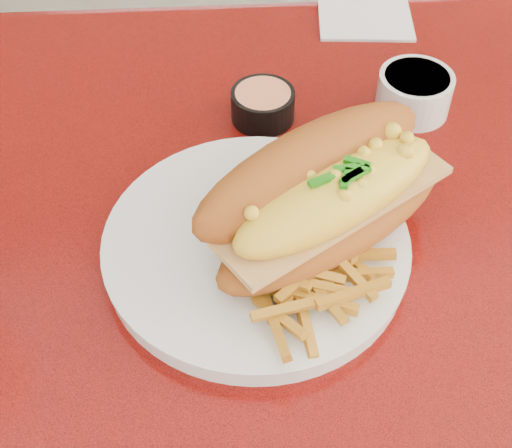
{
  "coord_description": "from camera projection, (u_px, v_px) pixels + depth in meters",
  "views": [
    {
      "loc": [
        -0.24,
        -0.43,
        1.26
      ],
      "look_at": [
        -0.22,
        -0.03,
        0.81
      ],
      "focal_mm": 50.0,
      "sensor_mm": 36.0,
      "label": 1
    }
  ],
  "objects": [
    {
      "name": "diner_table",
      "position": [
        451.0,
        320.0,
        0.78
      ],
      "size": [
        1.23,
        0.83,
        0.77
      ],
      "color": "red",
      "rests_on": "ground"
    },
    {
      "name": "booth_bench_far",
      "position": [
        330.0,
        96.0,
        1.56
      ],
      "size": [
        1.2,
        0.51,
        0.9
      ],
      "color": "maroon",
      "rests_on": "ground"
    },
    {
      "name": "dinner_plate",
      "position": [
        256.0,
        246.0,
        0.63
      ],
      "size": [
        0.28,
        0.28,
        0.02
      ],
      "rotation": [
        0.0,
        0.0,
        0.05
      ],
      "color": "silver",
      "rests_on": "diner_table"
    },
    {
      "name": "mac_hoagie",
      "position": [
        326.0,
        194.0,
        0.59
      ],
      "size": [
        0.26,
        0.23,
        0.11
      ],
      "rotation": [
        0.0,
        0.0,
        0.58
      ],
      "color": "#AA561B",
      "rests_on": "dinner_plate"
    },
    {
      "name": "fries_pile",
      "position": [
        312.0,
        274.0,
        0.58
      ],
      "size": [
        0.12,
        0.11,
        0.03
      ],
      "primitive_type": null,
      "rotation": [
        0.0,
        0.0,
        0.18
      ],
      "color": "gold",
      "rests_on": "dinner_plate"
    },
    {
      "name": "fork",
      "position": [
        326.0,
        239.0,
        0.62
      ],
      "size": [
        0.03,
        0.17,
        0.0
      ],
      "rotation": [
        0.0,
        0.0,
        1.65
      ],
      "color": "silver",
      "rests_on": "dinner_plate"
    },
    {
      "name": "gravy_ramekin",
      "position": [
        414.0,
        92.0,
        0.75
      ],
      "size": [
        0.09,
        0.09,
        0.04
      ],
      "rotation": [
        0.0,
        0.0,
        -0.14
      ],
      "color": "silver",
      "rests_on": "diner_table"
    },
    {
      "name": "sauce_cup_left",
      "position": [
        263.0,
        104.0,
        0.75
      ],
      "size": [
        0.07,
        0.07,
        0.03
      ],
      "rotation": [
        0.0,
        0.0,
        0.0
      ],
      "color": "black",
      "rests_on": "diner_table"
    },
    {
      "name": "paper_napkin",
      "position": [
        365.0,
        15.0,
        0.89
      ],
      "size": [
        0.12,
        0.12,
        0.0
      ],
      "primitive_type": "cube",
      "rotation": [
        0.0,
        0.0,
        -0.09
      ],
      "color": "white",
      "rests_on": "diner_table"
    }
  ]
}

